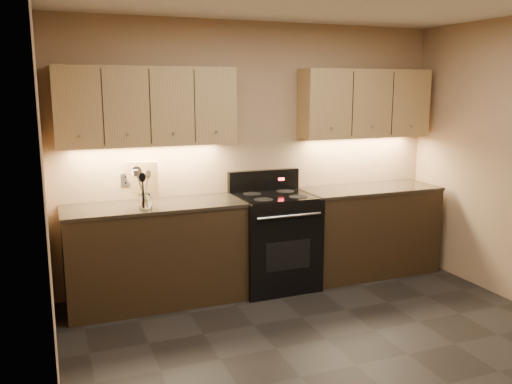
% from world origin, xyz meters
% --- Properties ---
extents(floor, '(4.00, 4.00, 0.00)m').
position_xyz_m(floor, '(0.00, 0.00, 0.00)').
color(floor, black).
rests_on(floor, ground).
extents(wall_back, '(4.00, 0.04, 2.60)m').
position_xyz_m(wall_back, '(0.00, 2.00, 1.30)').
color(wall_back, tan).
rests_on(wall_back, ground).
extents(wall_left, '(0.04, 4.00, 2.60)m').
position_xyz_m(wall_left, '(-2.00, 0.00, 1.30)').
color(wall_left, tan).
rests_on(wall_left, ground).
extents(counter_left, '(1.62, 0.62, 0.93)m').
position_xyz_m(counter_left, '(-1.10, 1.70, 0.47)').
color(counter_left, black).
rests_on(counter_left, ground).
extents(counter_right, '(1.46, 0.62, 0.93)m').
position_xyz_m(counter_right, '(1.18, 1.70, 0.47)').
color(counter_right, black).
rests_on(counter_right, ground).
extents(stove, '(0.76, 0.68, 1.14)m').
position_xyz_m(stove, '(0.08, 1.68, 0.48)').
color(stove, black).
rests_on(stove, ground).
extents(upper_cab_left, '(1.60, 0.30, 0.70)m').
position_xyz_m(upper_cab_left, '(-1.10, 1.85, 1.80)').
color(upper_cab_left, tan).
rests_on(upper_cab_left, wall_back).
extents(upper_cab_right, '(1.44, 0.30, 0.70)m').
position_xyz_m(upper_cab_right, '(1.18, 1.85, 1.80)').
color(upper_cab_right, tan).
rests_on(upper_cab_right, wall_back).
extents(outlet_plate, '(0.08, 0.01, 0.12)m').
position_xyz_m(outlet_plate, '(-1.30, 1.99, 1.12)').
color(outlet_plate, '#B2B5BA').
rests_on(outlet_plate, wall_back).
extents(utensil_crock, '(0.13, 0.13, 0.14)m').
position_xyz_m(utensil_crock, '(-1.20, 1.55, 0.99)').
color(utensil_crock, white).
rests_on(utensil_crock, counter_left).
extents(cutting_board, '(0.30, 0.17, 0.37)m').
position_xyz_m(cutting_board, '(-1.15, 1.96, 1.11)').
color(cutting_board, tan).
rests_on(cutting_board, counter_left).
extents(wooden_spoon, '(0.14, 0.14, 0.33)m').
position_xyz_m(wooden_spoon, '(-1.22, 1.55, 1.11)').
color(wooden_spoon, tan).
rests_on(wooden_spoon, utensil_crock).
extents(black_spoon, '(0.09, 0.14, 0.32)m').
position_xyz_m(black_spoon, '(-1.21, 1.56, 1.10)').
color(black_spoon, black).
rests_on(black_spoon, utensil_crock).
extents(steel_spatula, '(0.20, 0.14, 0.38)m').
position_xyz_m(steel_spatula, '(-1.18, 1.55, 1.13)').
color(steel_spatula, silver).
rests_on(steel_spatula, utensil_crock).
extents(steel_skimmer, '(0.18, 0.13, 0.37)m').
position_xyz_m(steel_skimmer, '(-1.18, 1.55, 1.12)').
color(steel_skimmer, silver).
rests_on(steel_skimmer, utensil_crock).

